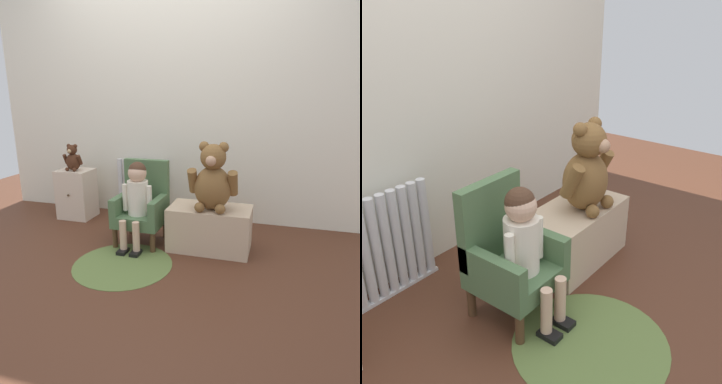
% 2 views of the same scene
% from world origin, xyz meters
% --- Properties ---
extents(ground_plane, '(6.00, 6.00, 0.00)m').
position_xyz_m(ground_plane, '(0.00, 0.00, 0.00)').
color(ground_plane, '#4F2B1C').
extents(back_wall, '(3.80, 0.05, 2.40)m').
position_xyz_m(back_wall, '(0.00, 1.11, 1.20)').
color(back_wall, silver).
rests_on(back_wall, ground_plane).
extents(radiator, '(0.50, 0.05, 0.59)m').
position_xyz_m(radiator, '(-0.33, 0.99, 0.29)').
color(radiator, silver).
rests_on(radiator, ground_plane).
extents(child_armchair, '(0.39, 0.38, 0.69)m').
position_xyz_m(child_armchair, '(-0.07, 0.41, 0.31)').
color(child_armchair, '#4B6A44').
rests_on(child_armchair, ground_plane).
extents(child_figure, '(0.25, 0.35, 0.70)m').
position_xyz_m(child_figure, '(-0.07, 0.30, 0.45)').
color(child_figure, silver).
rests_on(child_figure, ground_plane).
extents(low_bench, '(0.65, 0.35, 0.35)m').
position_xyz_m(low_bench, '(0.52, 0.40, 0.18)').
color(low_bench, '#C6AA8B').
rests_on(low_bench, ground_plane).
extents(large_teddy_bear, '(0.38, 0.27, 0.52)m').
position_xyz_m(large_teddy_bear, '(0.54, 0.35, 0.58)').
color(large_teddy_bear, brown).
rests_on(large_teddy_bear, low_bench).
extents(floor_rug, '(0.73, 0.73, 0.01)m').
position_xyz_m(floor_rug, '(-0.04, -0.06, 0.00)').
color(floor_rug, '#5B7138').
rests_on(floor_rug, ground_plane).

